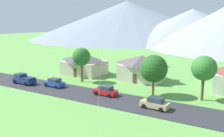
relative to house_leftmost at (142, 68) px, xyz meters
The scene contains 12 objects.
road_strip 16.33m from the house_leftmost, 67.53° to the right, with size 160.00×7.63×0.08m, color #2D2D33.
mountain_far_east_ridge 130.34m from the house_leftmost, 118.96° to the left, with size 137.93×137.93×26.76m, color gray.
mountain_central_ridge 101.92m from the house_leftmost, 97.59° to the left, with size 89.87×89.87×19.59m, color #8E939E.
house_leftmost is the anchor object (origin of this frame).
house_right_center 14.55m from the house_leftmost, behind, with size 10.08×7.69×5.00m.
tree_near_left 16.30m from the house_leftmost, 27.94° to the right, with size 4.05×4.05×7.38m.
tree_left_of_center 13.18m from the house_leftmost, 142.99° to the right, with size 3.83×3.83×7.32m.
tree_near_right 11.39m from the house_leftmost, 55.46° to the right, with size 4.76×4.76×7.14m.
parked_car_red_west_end 13.70m from the house_leftmost, 93.07° to the right, with size 4.20×2.08×1.68m.
parked_car_tan_mid_west 17.98m from the house_leftmost, 59.29° to the right, with size 4.28×2.24×1.68m.
parked_car_blue_east_end 18.75m from the house_leftmost, 131.53° to the right, with size 4.21×2.11×1.68m.
pickup_truck_navy_west_side 24.92m from the house_leftmost, 141.57° to the right, with size 5.26×2.44×1.99m.
Camera 1 is at (15.41, -4.95, 12.85)m, focal length 39.63 mm.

